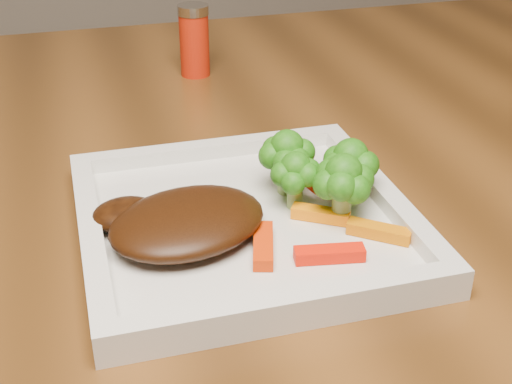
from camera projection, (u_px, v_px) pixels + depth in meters
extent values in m
cube|color=silver|center=(245.00, 226.00, 0.60)|extent=(0.27, 0.27, 0.01)
ellipsoid|color=#341807|center=(187.00, 222.00, 0.57)|extent=(0.16, 0.14, 0.03)
cube|color=red|center=(329.00, 254.00, 0.54)|extent=(0.06, 0.02, 0.01)
cube|color=#D06D03|center=(379.00, 231.00, 0.57)|extent=(0.05, 0.04, 0.01)
cube|color=red|center=(263.00, 245.00, 0.55)|extent=(0.03, 0.06, 0.01)
cube|color=red|center=(339.00, 178.00, 0.65)|extent=(0.06, 0.03, 0.01)
cube|color=orange|center=(321.00, 214.00, 0.59)|extent=(0.05, 0.04, 0.01)
cylinder|color=#B81F0A|center=(194.00, 41.00, 0.92)|extent=(0.05, 0.05, 0.09)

